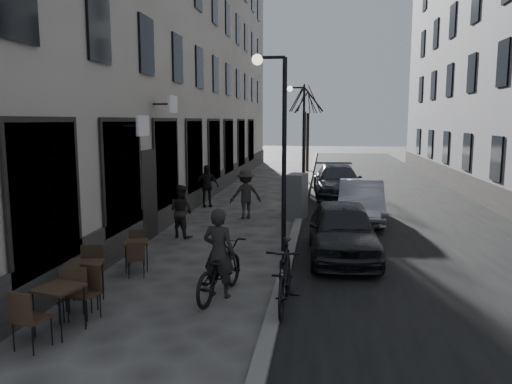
% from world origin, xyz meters
% --- Properties ---
extents(ground, '(120.00, 120.00, 0.00)m').
position_xyz_m(ground, '(0.00, 0.00, 0.00)').
color(ground, '#3B3835').
rests_on(ground, ground).
extents(road, '(7.30, 60.00, 0.00)m').
position_xyz_m(road, '(3.85, 16.00, 0.00)').
color(road, black).
rests_on(road, ground).
extents(kerb, '(0.25, 60.00, 0.12)m').
position_xyz_m(kerb, '(0.20, 16.00, 0.06)').
color(kerb, slate).
rests_on(kerb, ground).
extents(building_left, '(4.00, 35.00, 16.00)m').
position_xyz_m(building_left, '(-6.00, 16.50, 8.00)').
color(building_left, gray).
rests_on(building_left, ground).
extents(streetlamp_near, '(0.90, 0.28, 5.09)m').
position_xyz_m(streetlamp_near, '(-0.17, 6.00, 3.16)').
color(streetlamp_near, black).
rests_on(streetlamp_near, ground).
extents(streetlamp_far, '(0.90, 0.28, 5.09)m').
position_xyz_m(streetlamp_far, '(-0.17, 18.00, 3.16)').
color(streetlamp_far, black).
rests_on(streetlamp_far, ground).
extents(tree_near, '(2.40, 2.40, 5.70)m').
position_xyz_m(tree_near, '(-0.10, 21.00, 4.66)').
color(tree_near, black).
rests_on(tree_near, ground).
extents(tree_far, '(2.40, 2.40, 5.70)m').
position_xyz_m(tree_far, '(-0.10, 27.00, 4.66)').
color(tree_far, black).
rests_on(tree_far, ground).
extents(bistro_set_a, '(0.80, 1.64, 0.94)m').
position_xyz_m(bistro_set_a, '(-3.17, 0.37, 0.48)').
color(bistro_set_a, '#322016').
rests_on(bistro_set_a, ground).
extents(bistro_set_b, '(0.84, 1.68, 0.96)m').
position_xyz_m(bistro_set_b, '(-3.35, 1.59, 0.49)').
color(bistro_set_b, '#322016').
rests_on(bistro_set_b, ground).
extents(bistro_set_c, '(0.82, 1.41, 0.81)m').
position_xyz_m(bistro_set_c, '(-3.22, 3.85, 0.42)').
color(bistro_set_c, '#322016').
rests_on(bistro_set_c, ground).
extents(sign_board, '(0.49, 0.64, 1.01)m').
position_xyz_m(sign_board, '(-4.01, 1.87, 0.41)').
color(sign_board, black).
rests_on(sign_board, ground).
extents(utility_cabinet, '(0.77, 1.15, 1.59)m').
position_xyz_m(utility_cabinet, '(0.10, 10.40, 0.79)').
color(utility_cabinet, '#5F5F61').
rests_on(utility_cabinet, ground).
extents(bicycle, '(1.10, 2.15, 1.08)m').
position_xyz_m(bicycle, '(-0.97, 2.41, 0.54)').
color(bicycle, black).
rests_on(bicycle, ground).
extents(cyclist_rider, '(0.71, 0.54, 1.76)m').
position_xyz_m(cyclist_rider, '(-0.97, 2.41, 0.88)').
color(cyclist_rider, black).
rests_on(cyclist_rider, ground).
extents(pedestrian_near, '(0.95, 0.87, 1.57)m').
position_xyz_m(pedestrian_near, '(-3.12, 7.17, 0.78)').
color(pedestrian_near, black).
rests_on(pedestrian_near, ground).
extents(pedestrian_mid, '(1.28, 1.02, 1.73)m').
position_xyz_m(pedestrian_mid, '(-1.68, 10.21, 0.87)').
color(pedestrian_mid, '#2A2724').
rests_on(pedestrian_mid, ground).
extents(pedestrian_far, '(1.06, 0.77, 1.67)m').
position_xyz_m(pedestrian_far, '(-3.60, 12.38, 0.84)').
color(pedestrian_far, black).
rests_on(pedestrian_far, ground).
extents(car_near, '(1.83, 4.21, 1.41)m').
position_xyz_m(car_near, '(1.52, 5.61, 0.71)').
color(car_near, black).
rests_on(car_near, ground).
extents(car_mid, '(1.72, 4.30, 1.39)m').
position_xyz_m(car_mid, '(2.30, 10.30, 0.70)').
color(car_mid, '#96979E').
rests_on(car_mid, ground).
extents(car_far, '(2.28, 5.09, 1.45)m').
position_xyz_m(car_far, '(1.62, 15.41, 0.72)').
color(car_far, '#31333A').
rests_on(car_far, ground).
extents(moped, '(0.61, 2.07, 1.24)m').
position_xyz_m(moped, '(0.35, 2.00, 0.62)').
color(moped, black).
rests_on(moped, ground).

